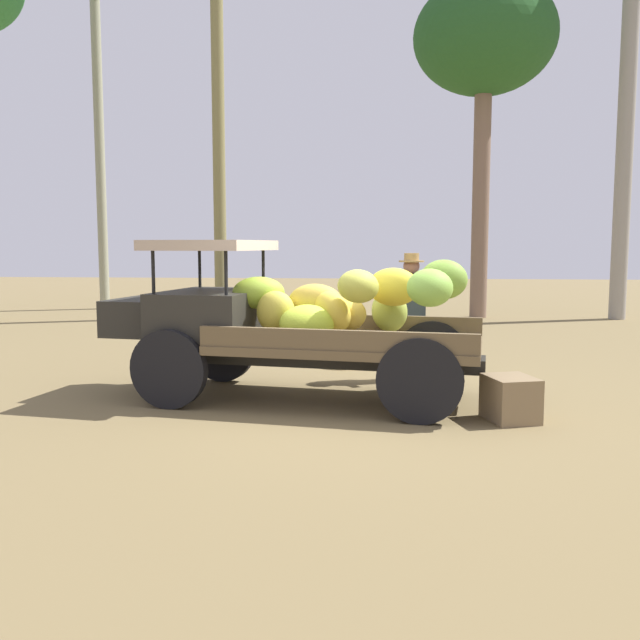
# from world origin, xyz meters

# --- Properties ---
(ground_plane) EXTENTS (60.00, 60.00, 0.00)m
(ground_plane) POSITION_xyz_m (0.00, 0.00, 0.00)
(ground_plane) COLOR olive
(truck) EXTENTS (4.61, 2.29, 1.89)m
(truck) POSITION_xyz_m (0.59, -0.26, 0.95)
(truck) COLOR #282621
(truck) RESTS_ON ground
(farmer) EXTENTS (0.53, 0.47, 1.72)m
(farmer) POSITION_xyz_m (-0.97, -1.55, 0.98)
(farmer) COLOR #BFB79F
(farmer) RESTS_ON ground
(wooden_crate) EXTENTS (0.60, 0.66, 0.47)m
(wooden_crate) POSITION_xyz_m (-1.92, 0.59, 0.23)
(wooden_crate) COLOR olive
(wooden_crate) RESTS_ON ground
(loose_banana_bunch) EXTENTS (0.69, 0.66, 0.40)m
(loose_banana_bunch) POSITION_xyz_m (-0.01, -2.42, 0.19)
(loose_banana_bunch) COLOR gold
(loose_banana_bunch) RESTS_ON ground
(forest_tree_3) EXTENTS (3.48, 3.48, 8.29)m
(forest_tree_3) POSITION_xyz_m (-3.01, -9.89, 6.77)
(forest_tree_3) COLOR #795F4E
(forest_tree_3) RESTS_ON ground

